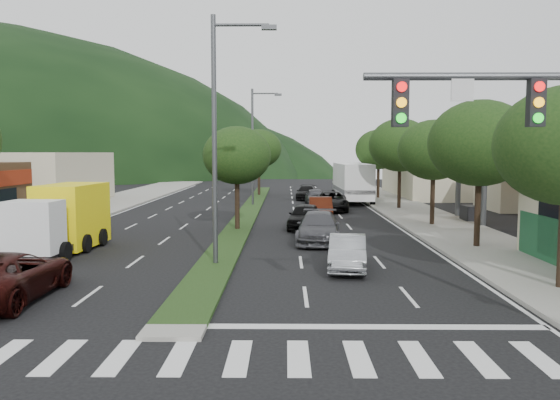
{
  "coord_description": "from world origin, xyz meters",
  "views": [
    {
      "loc": [
        2.86,
        -13.91,
        4.61
      ],
      "look_at": [
        2.61,
        9.77,
        2.54
      ],
      "focal_mm": 35.0,
      "sensor_mm": 36.0,
      "label": 1
    }
  ],
  "objects_px": {
    "streetlight_near": "(219,128)",
    "car_queue_d": "(331,201)",
    "car_queue_b": "(319,227)",
    "car_queue_e": "(315,197)",
    "tree_r_b": "(480,143)",
    "sedan_silver": "(347,253)",
    "box_truck": "(65,220)",
    "tree_r_c": "(434,150)",
    "tree_med_near": "(237,155)",
    "tree_r_d": "(400,145)",
    "tree_r_e": "(379,149)",
    "streetlight_mid": "(255,141)",
    "car_queue_f": "(307,193)",
    "motorhome": "(352,182)",
    "traffic_signal": "(560,151)",
    "suv_maroon": "(7,276)",
    "car_queue_a": "(305,216)",
    "tree_med_far": "(259,149)",
    "car_queue_c": "(321,208)"
  },
  "relations": [
    {
      "from": "tree_r_d",
      "to": "car_queue_b",
      "type": "height_order",
      "value": "tree_r_d"
    },
    {
      "from": "box_truck",
      "to": "car_queue_e",
      "type": "bearing_deg",
      "value": -116.16
    },
    {
      "from": "tree_r_b",
      "to": "car_queue_d",
      "type": "relative_size",
      "value": 1.27
    },
    {
      "from": "tree_r_c",
      "to": "car_queue_d",
      "type": "distance_m",
      "value": 11.2
    },
    {
      "from": "streetlight_near",
      "to": "motorhome",
      "type": "bearing_deg",
      "value": 72.8
    },
    {
      "from": "tree_r_d",
      "to": "sedan_silver",
      "type": "relative_size",
      "value": 1.77
    },
    {
      "from": "traffic_signal",
      "to": "sedan_silver",
      "type": "relative_size",
      "value": 1.73
    },
    {
      "from": "tree_med_near",
      "to": "car_queue_d",
      "type": "relative_size",
      "value": 1.1
    },
    {
      "from": "traffic_signal",
      "to": "box_truck",
      "type": "height_order",
      "value": "traffic_signal"
    },
    {
      "from": "tree_r_b",
      "to": "car_queue_a",
      "type": "relative_size",
      "value": 1.55
    },
    {
      "from": "traffic_signal",
      "to": "car_queue_d",
      "type": "distance_m",
      "value": 30.77
    },
    {
      "from": "car_queue_a",
      "to": "car_queue_b",
      "type": "xyz_separation_m",
      "value": [
        0.53,
        -5.0,
        0.01
      ]
    },
    {
      "from": "tree_med_near",
      "to": "streetlight_near",
      "type": "xyz_separation_m",
      "value": [
        0.21,
        -10.0,
        1.16
      ]
    },
    {
      "from": "tree_r_e",
      "to": "car_queue_d",
      "type": "bearing_deg",
      "value": -116.48
    },
    {
      "from": "motorhome",
      "to": "tree_r_b",
      "type": "bearing_deg",
      "value": -84.03
    },
    {
      "from": "tree_r_c",
      "to": "box_truck",
      "type": "bearing_deg",
      "value": -155.4
    },
    {
      "from": "traffic_signal",
      "to": "tree_r_b",
      "type": "xyz_separation_m",
      "value": [
        2.97,
        13.54,
        0.39
      ]
    },
    {
      "from": "tree_r_b",
      "to": "car_queue_a",
      "type": "bearing_deg",
      "value": 139.26
    },
    {
      "from": "tree_r_d",
      "to": "tree_med_near",
      "type": "relative_size",
      "value": 1.19
    },
    {
      "from": "sedan_silver",
      "to": "car_queue_d",
      "type": "height_order",
      "value": "car_queue_d"
    },
    {
      "from": "car_queue_c",
      "to": "box_truck",
      "type": "bearing_deg",
      "value": -132.86
    },
    {
      "from": "tree_r_c",
      "to": "tree_r_e",
      "type": "bearing_deg",
      "value": 90.0
    },
    {
      "from": "car_queue_a",
      "to": "suv_maroon",
      "type": "bearing_deg",
      "value": -113.63
    },
    {
      "from": "car_queue_d",
      "to": "traffic_signal",
      "type": "bearing_deg",
      "value": -82.1
    },
    {
      "from": "traffic_signal",
      "to": "car_queue_e",
      "type": "bearing_deg",
      "value": 95.76
    },
    {
      "from": "streetlight_near",
      "to": "car_queue_b",
      "type": "height_order",
      "value": "streetlight_near"
    },
    {
      "from": "tree_r_d",
      "to": "streetlight_near",
      "type": "bearing_deg",
      "value": -118.2
    },
    {
      "from": "tree_r_d",
      "to": "car_queue_b",
      "type": "relative_size",
      "value": 1.36
    },
    {
      "from": "car_queue_e",
      "to": "box_truck",
      "type": "relative_size",
      "value": 0.66
    },
    {
      "from": "tree_r_e",
      "to": "car_queue_c",
      "type": "distance_m",
      "value": 17.95
    },
    {
      "from": "streetlight_near",
      "to": "streetlight_mid",
      "type": "height_order",
      "value": "same"
    },
    {
      "from": "car_queue_e",
      "to": "tree_r_b",
      "type": "bearing_deg",
      "value": -74.09
    },
    {
      "from": "tree_r_c",
      "to": "tree_med_near",
      "type": "bearing_deg",
      "value": -170.54
    },
    {
      "from": "tree_r_d",
      "to": "tree_med_far",
      "type": "height_order",
      "value": "tree_r_d"
    },
    {
      "from": "car_queue_f",
      "to": "box_truck",
      "type": "xyz_separation_m",
      "value": [
        -12.31,
        -28.3,
        0.79
      ]
    },
    {
      "from": "suv_maroon",
      "to": "car_queue_f",
      "type": "distance_m",
      "value": 38.19
    },
    {
      "from": "car_queue_d",
      "to": "car_queue_f",
      "type": "distance_m",
      "value": 10.65
    },
    {
      "from": "box_truck",
      "to": "tree_med_near",
      "type": "bearing_deg",
      "value": -133.78
    },
    {
      "from": "tree_med_near",
      "to": "tree_r_d",
      "type": "bearing_deg",
      "value": 45.0
    },
    {
      "from": "tree_r_e",
      "to": "box_truck",
      "type": "xyz_separation_m",
      "value": [
        -19.41,
        -28.89,
        -3.42
      ]
    },
    {
      "from": "tree_r_b",
      "to": "car_queue_f",
      "type": "distance_m",
      "value": 28.65
    },
    {
      "from": "sedan_silver",
      "to": "tree_r_d",
      "type": "bearing_deg",
      "value": 80.09
    },
    {
      "from": "car_queue_b",
      "to": "car_queue_d",
      "type": "distance_m",
      "value": 15.12
    },
    {
      "from": "sedan_silver",
      "to": "box_truck",
      "type": "bearing_deg",
      "value": 170.05
    },
    {
      "from": "tree_r_b",
      "to": "tree_r_e",
      "type": "bearing_deg",
      "value": 90.0
    },
    {
      "from": "car_queue_f",
      "to": "motorhome",
      "type": "distance_m",
      "value": 5.23
    },
    {
      "from": "streetlight_near",
      "to": "car_queue_d",
      "type": "bearing_deg",
      "value": 73.32
    },
    {
      "from": "motorhome",
      "to": "tree_r_c",
      "type": "bearing_deg",
      "value": -80.67
    },
    {
      "from": "tree_med_near",
      "to": "car_queue_a",
      "type": "xyz_separation_m",
      "value": [
        4.01,
        0.88,
        -3.67
      ]
    },
    {
      "from": "car_queue_b",
      "to": "motorhome",
      "type": "xyz_separation_m",
      "value": [
        4.45,
        22.53,
        1.14
      ]
    }
  ]
}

